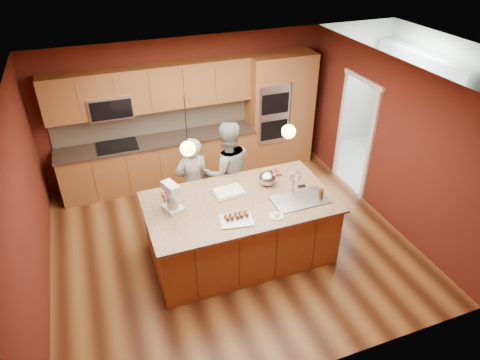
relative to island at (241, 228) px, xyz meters
name	(u,v)px	position (x,y,z in m)	size (l,w,h in m)	color
floor	(230,241)	(-0.07, 0.33, -0.51)	(5.50, 5.50, 0.00)	#442110
ceiling	(227,81)	(-0.07, 0.33, 2.19)	(5.50, 5.50, 0.00)	white
wall_back	(186,108)	(-0.07, 2.83, 0.84)	(5.50, 5.50, 0.00)	#531B13
wall_front	(311,291)	(-0.07, -2.17, 0.84)	(5.50, 5.50, 0.00)	#531B13
wall_left	(25,210)	(-2.82, 0.33, 0.84)	(5.00, 5.00, 0.00)	#531B13
wall_right	(385,141)	(2.68, 0.33, 0.84)	(5.00, 5.00, 0.00)	#531B13
cabinet_run	(156,136)	(-0.75, 2.58, 0.47)	(3.74, 0.64, 2.30)	brown
oven_column	(279,111)	(1.78, 2.52, 0.64)	(1.30, 0.62, 2.30)	brown
doorway_trim	(355,137)	(2.66, 1.13, 0.54)	(0.08, 1.11, 2.20)	white
laundry_room	(422,73)	(4.28, 1.53, 1.44)	(2.60, 2.70, 2.70)	beige
pendant_left	(188,148)	(-0.73, 0.00, 1.49)	(0.20, 0.20, 0.80)	black
pendant_right	(289,131)	(0.70, 0.00, 1.49)	(0.20, 0.20, 0.80)	black
island	(241,228)	(0.00, 0.00, 0.00)	(2.74, 1.53, 1.39)	brown
person_left	(193,183)	(-0.46, 1.02, 0.30)	(0.59, 0.39, 1.62)	black
person_right	(227,172)	(0.14, 1.02, 0.38)	(0.87, 0.68, 1.79)	gray
stand_mixer	(172,199)	(-0.98, 0.14, 0.68)	(0.31, 0.36, 0.42)	silver
sheet_cake	(229,192)	(-0.10, 0.26, 0.52)	(0.51, 0.40, 0.05)	silver
cooling_rack	(236,220)	(-0.23, -0.42, 0.50)	(0.44, 0.31, 0.02)	#B7BBBF
mixing_bowl	(268,178)	(0.53, 0.27, 0.60)	(0.27, 0.27, 0.23)	#A9ACAF
plate	(277,216)	(0.32, -0.52, 0.50)	(0.20, 0.20, 0.01)	silver
tumbler	(321,194)	(1.11, -0.34, 0.57)	(0.08, 0.08, 0.15)	#3E2811
phone	(302,186)	(1.00, 0.04, 0.50)	(0.13, 0.07, 0.01)	black
cupcakes_left	(167,196)	(-0.99, 0.46, 0.52)	(0.14, 0.28, 0.06)	#B87147
cupcakes_rack	(236,215)	(-0.20, -0.35, 0.54)	(0.35, 0.14, 0.06)	#B87147
cupcakes_right	(276,172)	(0.80, 0.52, 0.53)	(0.15, 0.23, 0.07)	#B87147
washer	(415,149)	(4.15, 1.11, 0.02)	(0.66, 0.68, 1.07)	silver
dryer	(391,136)	(4.13, 1.83, -0.02)	(0.61, 0.63, 0.98)	silver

